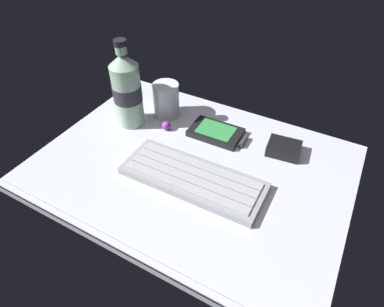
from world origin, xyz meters
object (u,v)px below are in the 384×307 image
object	(u,v)px
handheld_device	(218,133)
water_bottle	(127,90)
trackball_mouse	(166,125)
keyboard	(193,178)
juice_cup	(166,101)
charger_block	(284,148)

from	to	relation	value
handheld_device	water_bottle	xyz separation A→B (cm)	(-21.05, -5.39, 8.28)
trackball_mouse	keyboard	bearing A→B (deg)	-41.10
water_bottle	handheld_device	bearing A→B (deg)	14.37
juice_cup	charger_block	world-z (taller)	juice_cup
handheld_device	trackball_mouse	xyz separation A→B (cm)	(-11.92, -3.73, 0.37)
keyboard	water_bottle	bearing A→B (deg)	155.74
juice_cup	trackball_mouse	world-z (taller)	juice_cup
charger_block	trackball_mouse	xyz separation A→B (cm)	(-27.07, -5.17, -0.10)
handheld_device	charger_block	world-z (taller)	charger_block
water_bottle	charger_block	size ratio (longest dim) A/B	2.97
keyboard	handheld_device	bearing A→B (deg)	96.53
keyboard	trackball_mouse	distance (cm)	18.20
keyboard	charger_block	world-z (taller)	charger_block
keyboard	water_bottle	xyz separation A→B (cm)	(-22.85, 10.30, 8.20)
juice_cup	water_bottle	distance (cm)	10.51
juice_cup	keyboard	bearing A→B (deg)	-45.64
charger_block	keyboard	bearing A→B (deg)	-127.94
charger_block	juice_cup	bearing A→B (deg)	179.59
handheld_device	trackball_mouse	bearing A→B (deg)	-162.63
handheld_device	keyboard	bearing A→B (deg)	-83.47
water_bottle	trackball_mouse	world-z (taller)	water_bottle
juice_cup	charger_block	bearing A→B (deg)	-0.41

